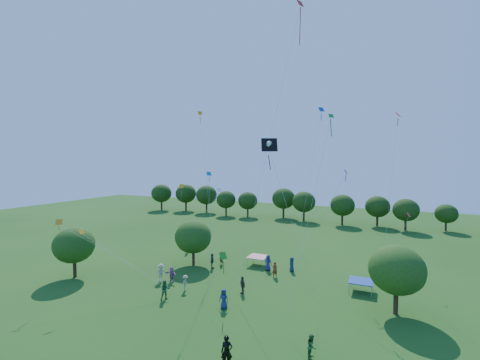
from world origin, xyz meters
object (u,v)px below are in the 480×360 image
at_px(near_tree_north, 193,237).
at_px(man_in_black, 227,352).
at_px(tent_red_stripe, 258,257).
at_px(pirate_kite, 270,147).
at_px(near_tree_east, 397,270).
at_px(red_high_kite, 287,67).
at_px(near_tree_west, 74,245).
at_px(tent_blue, 361,281).

distance_m(near_tree_north, man_in_black, 20.28).
relative_size(tent_red_stripe, pirate_kite, 0.17).
bearing_deg(man_in_black, pirate_kite, 63.43).
relative_size(near_tree_east, red_high_kite, 0.23).
distance_m(near_tree_west, near_tree_east, 32.11).
relative_size(tent_red_stripe, tent_blue, 1.00).
xyz_separation_m(tent_red_stripe, man_in_black, (5.30, -18.92, -0.05)).
xyz_separation_m(near_tree_north, tent_blue, (19.22, -0.16, -2.46)).
bearing_deg(near_tree_east, near_tree_north, 170.18).
xyz_separation_m(near_tree_north, near_tree_east, (22.16, -3.84, 0.23)).
xyz_separation_m(near_tree_north, red_high_kite, (13.07, -5.19, 17.34)).
bearing_deg(pirate_kite, red_high_kite, 84.99).
height_order(near_tree_west, pirate_kite, pirate_kite).
distance_m(near_tree_north, red_high_kite, 22.32).
xyz_separation_m(near_tree_north, pirate_kite, (12.76, -8.65, 10.29)).
distance_m(near_tree_west, pirate_kite, 24.54).
distance_m(tent_red_stripe, red_high_kite, 22.27).
bearing_deg(tent_red_stripe, red_high_kite, -54.82).
bearing_deg(tent_blue, tent_red_stripe, 164.62).
bearing_deg(man_in_black, red_high_kite, 62.50).
height_order(near_tree_north, tent_blue, near_tree_north).
distance_m(near_tree_north, tent_blue, 19.38).
distance_m(tent_blue, man_in_black, 17.00).
height_order(tent_blue, pirate_kite, pirate_kite).
distance_m(near_tree_west, red_high_kite, 28.69).
height_order(near_tree_north, red_high_kite, red_high_kite).
distance_m(near_tree_east, tent_blue, 5.43).
bearing_deg(near_tree_north, pirate_kite, -34.11).
xyz_separation_m(tent_blue, man_in_black, (-6.72, -15.62, -0.05)).
bearing_deg(near_tree_east, tent_blue, 128.70).
bearing_deg(tent_red_stripe, pirate_kite, -64.71).
height_order(pirate_kite, red_high_kite, red_high_kite).
bearing_deg(pirate_kite, man_in_black, -92.16).
relative_size(tent_blue, pirate_kite, 0.17).
relative_size(near_tree_east, tent_red_stripe, 2.61).
xyz_separation_m(near_tree_west, near_tree_north, (9.54, 8.90, -0.07)).
relative_size(near_tree_west, near_tree_north, 1.00).
bearing_deg(near_tree_north, near_tree_east, -9.82).
height_order(tent_blue, red_high_kite, red_high_kite).
relative_size(tent_blue, red_high_kite, 0.09).
height_order(near_tree_east, tent_blue, near_tree_east).
bearing_deg(red_high_kite, tent_red_stripe, 125.18).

